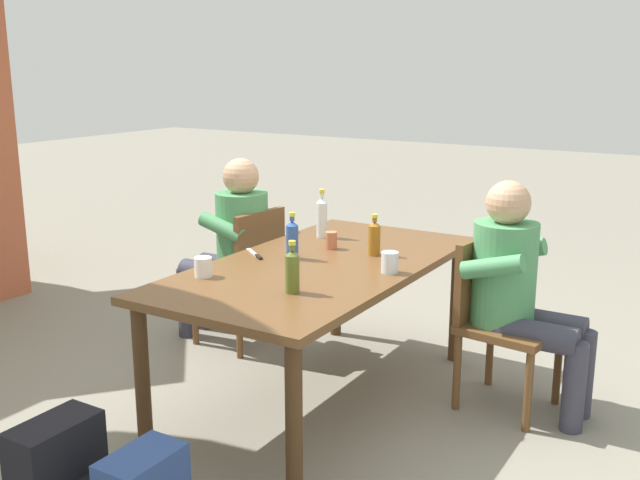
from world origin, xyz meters
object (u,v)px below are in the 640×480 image
Objects in this scene: person_in_plaid_shirt at (232,241)px; bottle_clear at (322,217)px; chair_near_right at (496,313)px; chair_far_right at (246,270)px; person_in_white_shirt at (519,286)px; bottle_blue at (292,239)px; cup_terracotta at (331,240)px; bottle_olive at (292,270)px; cup_glass at (390,262)px; bottle_amber at (374,238)px; table_knife at (255,254)px; cup_white at (203,267)px; dining_table at (320,278)px.

person_in_plaid_shirt is 4.17× the size of bottle_clear.
chair_near_right is 1.00× the size of chair_far_right.
chair_near_right is 0.74× the size of person_in_white_shirt.
bottle_blue is 2.59× the size of cup_terracotta.
bottle_olive is 2.29× the size of cup_glass.
person_in_white_shirt and person_in_plaid_shirt have the same top height.
bottle_olive is 0.56m from cup_glass.
cup_glass is at bearing -24.07° from bottle_olive.
person_in_plaid_shirt is at bearing 95.72° from bottle_clear.
person_in_white_shirt is at bearing -78.90° from bottle_amber.
person_in_white_shirt is 1.19m from bottle_olive.
table_knife is at bearing 50.21° from bottle_olive.
bottle_clear reaches higher than cup_white.
bottle_blue reaches higher than cup_white.
bottle_blue reaches higher than chair_far_right.
chair_far_right is 9.25× the size of cup_terracotta.
dining_table is 0.92m from chair_near_right.
bottle_clear reaches higher than dining_table.
bottle_olive is 0.84× the size of bottle_clear.
bottle_clear is (0.07, -0.50, 0.38)m from chair_far_right.
chair_near_right is at bearing -80.24° from cup_terracotta.
bottle_blue is at bearing 92.34° from cup_glass.
person_in_white_shirt reaches higher than cup_glass.
bottle_blue is at bearing -76.49° from table_knife.
bottle_blue is at bearing -166.39° from bottle_clear.
dining_table is 0.62m from cup_white.
person_in_white_shirt is at bearing -39.31° from bottle_olive.
bottle_blue reaches higher than cup_terracotta.
cup_glass is (-0.41, 0.41, 0.31)m from chair_near_right.
bottle_blue is 0.29m from cup_terracotta.
bottle_amber is 0.63m from table_knife.
bottle_olive reaches higher than bottle_amber.
person_in_white_shirt reaches higher than cup_white.
chair_near_right is 9.20× the size of cup_white.
dining_table is 8.59× the size of bottle_amber.
chair_far_right reaches higher than cup_white.
dining_table is at bearing 115.40° from person_in_white_shirt.
person_in_white_shirt is 0.67m from cup_glass.
person_in_plaid_shirt reaches higher than cup_glass.
cup_white is 0.45m from table_knife.
cup_white is at bearing -176.67° from table_knife.
bottle_olive is 0.50m from cup_white.
person_in_white_shirt reaches higher than cup_terracotta.
bottle_clear is at bearing 24.29° from bottle_olive.
person_in_plaid_shirt reaches higher than chair_far_right.
chair_far_right is at bearing 25.84° from cup_white.
chair_near_right is 0.74m from bottle_amber.
chair_near_right is at bearing -61.09° from dining_table.
bottle_amber reaches higher than cup_terracotta.
dining_table is at bearing 118.91° from chair_near_right.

